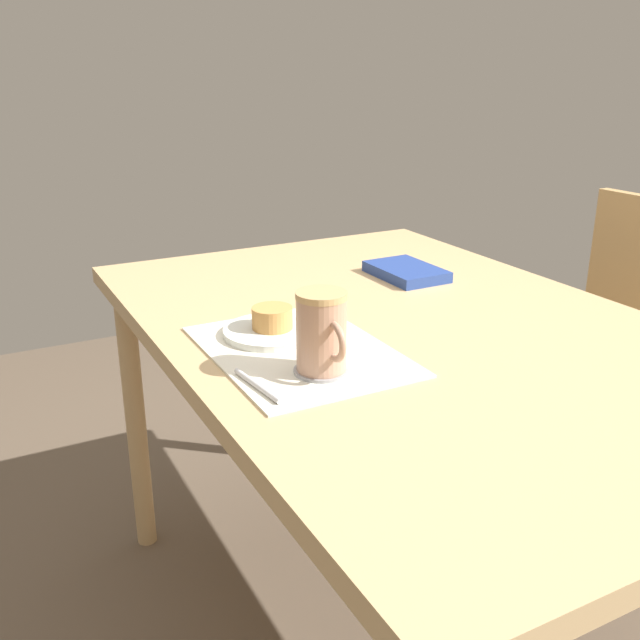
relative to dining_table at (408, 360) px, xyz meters
name	(u,v)px	position (x,y,z in m)	size (l,w,h in m)	color
dining_table	(408,360)	(0.00, 0.00, 0.00)	(1.35, 0.89, 0.76)	tan
wooden_chair	(611,354)	(-0.17, 0.78, -0.20)	(0.43, 0.43, 0.89)	tan
placemat	(299,351)	(0.02, -0.24, 0.07)	(0.39, 0.28, 0.00)	silver
pastry_plate	(273,331)	(-0.06, -0.25, 0.08)	(0.18, 0.18, 0.01)	silver
pastry	(272,318)	(-0.06, -0.25, 0.11)	(0.07, 0.07, 0.04)	tan
coffee_coaster	(321,371)	(0.12, -0.25, 0.08)	(0.09, 0.09, 0.01)	#99999E
coffee_mug	(322,332)	(0.12, -0.25, 0.14)	(0.11, 0.08, 0.13)	tan
teaspoon	(257,386)	(0.13, -0.36, 0.08)	(0.01, 0.01, 0.13)	silver
small_book	(406,272)	(-0.26, 0.17, 0.08)	(0.18, 0.12, 0.02)	navy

